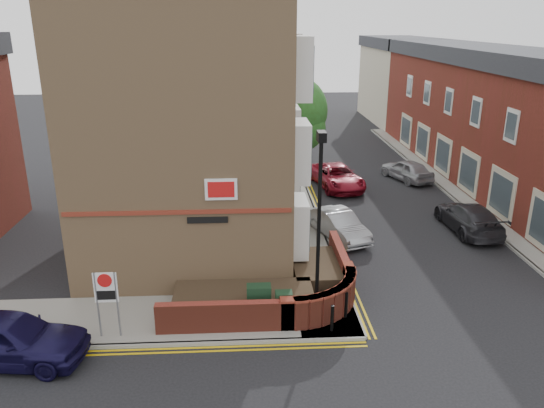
{
  "coord_description": "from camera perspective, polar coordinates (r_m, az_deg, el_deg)",
  "views": [
    {
      "loc": [
        -0.74,
        -14.17,
        9.54
      ],
      "look_at": [
        0.28,
        4.0,
        3.2
      ],
      "focal_mm": 35.0,
      "sensor_mm": 36.0,
      "label": 1
    }
  ],
  "objects": [
    {
      "name": "pavement_far",
      "position": [
        31.89,
        22.48,
        0.4
      ],
      "size": [
        4.0,
        40.0,
        0.12
      ],
      "primitive_type": "cube",
      "color": "gray",
      "rests_on": "ground"
    },
    {
      "name": "pavement_corner",
      "position": [
        18.52,
        -11.58,
        -12.01
      ],
      "size": [
        13.0,
        3.0,
        0.12
      ],
      "primitive_type": "cube",
      "color": "gray",
      "rests_on": "ground"
    },
    {
      "name": "yellow_lines_main",
      "position": [
        31.89,
        4.12,
        1.76
      ],
      "size": [
        0.28,
        32.0,
        0.01
      ],
      "primitive_type": "cube",
      "color": "gold",
      "rests_on": "ground"
    },
    {
      "name": "traffic_light_assembly",
      "position": [
        39.88,
        1.36,
        9.44
      ],
      "size": [
        0.2,
        0.16,
        4.2
      ],
      "color": "black",
      "rests_on": "pavement_main"
    },
    {
      "name": "yellow_lines_side",
      "position": [
        17.1,
        -12.39,
        -15.19
      ],
      "size": [
        13.0,
        0.28,
        0.01
      ],
      "primitive_type": "cube",
      "color": "gold",
      "rests_on": "ground"
    },
    {
      "name": "tree_mid",
      "position": [
        36.58,
        1.13,
        12.38
      ],
      "size": [
        4.03,
        4.03,
        7.42
      ],
      "color": "#382B1E",
      "rests_on": "pavement_main"
    },
    {
      "name": "bollard_far",
      "position": [
        18.11,
        7.98,
        -10.69
      ],
      "size": [
        0.11,
        0.11,
        0.9
      ],
      "primitive_type": "cylinder",
      "color": "black",
      "rests_on": "pavement_corner"
    },
    {
      "name": "navy_hatchback",
      "position": [
        17.66,
        -26.55,
        -12.8
      ],
      "size": [
        4.75,
        2.39,
        1.55
      ],
      "primitive_type": "imported",
      "rotation": [
        0.0,
        0.0,
        1.45
      ],
      "color": "#120E34",
      "rests_on": "ground"
    },
    {
      "name": "silver_car_near",
      "position": [
        24.55,
        7.19,
        -2.23
      ],
      "size": [
        2.6,
        4.08,
        1.27
      ],
      "primitive_type": "imported",
      "rotation": [
        0.0,
        0.0,
        0.36
      ],
      "color": "#919397",
      "rests_on": "ground"
    },
    {
      "name": "grey_car_far",
      "position": [
        26.8,
        20.38,
        -1.37
      ],
      "size": [
        2.06,
        4.72,
        1.35
      ],
      "primitive_type": "imported",
      "rotation": [
        0.0,
        0.0,
        3.18
      ],
      "color": "#27272C",
      "rests_on": "ground"
    },
    {
      "name": "kerb_main_far",
      "position": [
        31.08,
        19.15,
        0.35
      ],
      "size": [
        0.15,
        40.0,
        0.12
      ],
      "primitive_type": "cube",
      "color": "gray",
      "rests_on": "ground"
    },
    {
      "name": "far_terrace_cream",
      "position": [
        54.63,
        13.34,
        12.93
      ],
      "size": [
        5.4,
        12.4,
        8.0
      ],
      "color": "#B3A794",
      "rests_on": "ground"
    },
    {
      "name": "ground",
      "position": [
        17.1,
        -0.21,
        -14.7
      ],
      "size": [
        120.0,
        120.0,
        0.0
      ],
      "primitive_type": "plane",
      "color": "black",
      "rests_on": "ground"
    },
    {
      "name": "tree_near",
      "position": [
        28.76,
        2.32,
        9.5
      ],
      "size": [
        3.64,
        3.65,
        6.7
      ],
      "color": "#382B1E",
      "rests_on": "pavement_main"
    },
    {
      "name": "lamppost",
      "position": [
        16.74,
        5.05,
        -2.6
      ],
      "size": [
        0.25,
        0.5,
        6.3
      ],
      "color": "black",
      "rests_on": "pavement_corner"
    },
    {
      "name": "corner_building",
      "position": [
        22.52,
        -8.7,
        10.53
      ],
      "size": [
        8.95,
        10.4,
        13.6
      ],
      "color": "tan",
      "rests_on": "ground"
    },
    {
      "name": "garden_wall",
      "position": [
        19.22,
        -0.61,
        -10.55
      ],
      "size": [
        6.8,
        6.0,
        1.2
      ],
      "primitive_type": null,
      "color": "maroon",
      "rests_on": "ground"
    },
    {
      "name": "silver_car_far",
      "position": [
        34.26,
        14.32,
        3.58
      ],
      "size": [
        2.82,
        4.19,
        1.32
      ],
      "primitive_type": "imported",
      "rotation": [
        0.0,
        0.0,
        3.5
      ],
      "color": "#94959B",
      "rests_on": "ground"
    },
    {
      "name": "utility_cabinet_small",
      "position": [
        17.62,
        1.27,
        -11.03
      ],
      "size": [
        0.55,
        0.4,
        1.1
      ],
      "primitive_type": "cube",
      "color": "#16321B",
      "rests_on": "pavement_corner"
    },
    {
      "name": "red_car_main",
      "position": [
        31.94,
        7.01,
        2.95
      ],
      "size": [
        3.08,
        5.22,
        1.36
      ],
      "primitive_type": "imported",
      "rotation": [
        0.0,
        0.0,
        0.17
      ],
      "color": "maroon",
      "rests_on": "ground"
    },
    {
      "name": "kerb_side",
      "position": [
        17.27,
        -12.27,
        -14.58
      ],
      "size": [
        13.0,
        0.15,
        0.12
      ],
      "primitive_type": "cube",
      "color": "gray",
      "rests_on": "ground"
    },
    {
      "name": "zone_sign",
      "position": [
        17.2,
        -17.4,
        -9.09
      ],
      "size": [
        0.72,
        0.07,
        2.2
      ],
      "color": "slate",
      "rests_on": "pavement_corner"
    },
    {
      "name": "kerb_main_near",
      "position": [
        31.85,
        3.67,
        1.84
      ],
      "size": [
        0.15,
        32.0,
        0.12
      ],
      "primitive_type": "cube",
      "color": "gray",
      "rests_on": "ground"
    },
    {
      "name": "far_terrace",
      "position": [
        35.13,
        22.82,
        8.72
      ],
      "size": [
        5.4,
        30.4,
        8.0
      ],
      "color": "maroon",
      "rests_on": "ground"
    },
    {
      "name": "pavement_main",
      "position": [
        31.75,
        1.88,
        1.82
      ],
      "size": [
        2.0,
        32.0,
        0.12
      ],
      "primitive_type": "cube",
      "color": "gray",
      "rests_on": "ground"
    },
    {
      "name": "bollard_near",
      "position": [
        17.33,
        6.49,
        -12.1
      ],
      "size": [
        0.11,
        0.11,
        0.9
      ],
      "primitive_type": "cylinder",
      "color": "black",
      "rests_on": "pavement_corner"
    },
    {
      "name": "tree_far",
      "position": [
        44.55,
        0.34,
        13.24
      ],
      "size": [
        3.81,
        3.81,
        7.0
      ],
      "color": "#382B1E",
      "rests_on": "pavement_main"
    },
    {
      "name": "utility_cabinet_large",
      "position": [
        17.82,
        -1.41,
        -10.47
      ],
      "size": [
        0.8,
        0.45,
        1.2
      ],
      "primitive_type": "cube",
      "color": "#16321B",
      "rests_on": "pavement_corner"
    }
  ]
}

